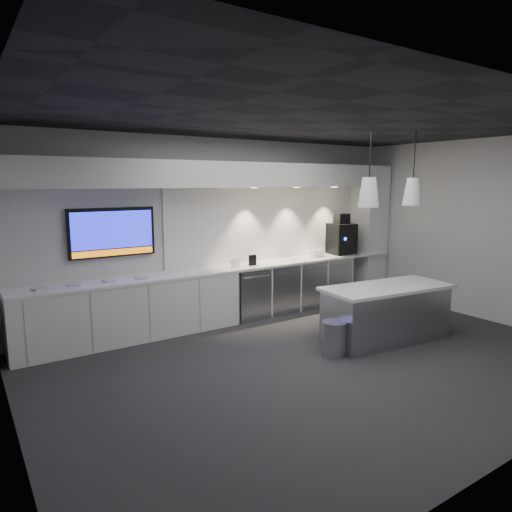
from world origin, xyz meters
TOP-DOWN VIEW (x-y plane):
  - floor at (0.00, 0.00)m, footprint 7.00×7.00m
  - ceiling at (0.00, 0.00)m, footprint 7.00×7.00m
  - wall_back at (0.00, 2.50)m, footprint 7.00×0.00m
  - wall_left at (-3.50, 0.00)m, footprint 0.00×7.00m
  - wall_right at (3.50, 0.00)m, footprint 0.00×7.00m
  - back_counter at (0.00, 2.17)m, footprint 6.80×0.65m
  - left_base_cabinets at (-1.75, 2.17)m, footprint 3.30×0.63m
  - fridge_unit_a at (0.25, 2.17)m, footprint 0.60×0.61m
  - fridge_unit_b at (0.88, 2.17)m, footprint 0.60×0.61m
  - fridge_unit_c at (1.51, 2.17)m, footprint 0.60×0.61m
  - fridge_unit_d at (2.14, 2.17)m, footprint 0.60×0.61m
  - backsplash at (1.20, 2.48)m, footprint 4.60×0.03m
  - soffit at (0.00, 2.20)m, footprint 6.90×0.60m
  - column at (3.20, 2.20)m, footprint 0.55×0.55m
  - wall_tv at (-1.90, 2.45)m, footprint 1.25×0.07m
  - island at (1.30, 0.06)m, footprint 1.99×1.03m
  - bin at (0.26, 0.04)m, footprint 0.41×0.41m
  - coffee_machine at (2.45, 2.20)m, footprint 0.51×0.66m
  - sign_black at (0.31, 2.09)m, footprint 0.14×0.03m
  - sign_white at (-0.03, 2.09)m, footprint 0.18×0.06m
  - cup_cluster at (1.78, 2.12)m, footprint 0.27×0.17m
  - tray_a at (-2.96, 2.16)m, footprint 0.20×0.20m
  - tray_b at (-2.54, 2.16)m, footprint 0.18×0.18m
  - tray_c at (-2.06, 2.15)m, footprint 0.17×0.17m
  - tray_d at (-1.61, 2.11)m, footprint 0.18×0.18m
  - pendant_left at (0.84, 0.06)m, footprint 0.28×0.28m
  - pendant_right at (1.76, 0.06)m, footprint 0.28×0.28m

SIDE VIEW (x-z plane):
  - floor at x=0.00m, z-range 0.00..0.00m
  - bin at x=0.26m, z-range 0.00..0.46m
  - island at x=1.30m, z-range 0.00..0.81m
  - fridge_unit_a at x=0.25m, z-range 0.00..0.85m
  - fridge_unit_b at x=0.88m, z-range 0.00..0.85m
  - fridge_unit_c at x=1.51m, z-range 0.00..0.85m
  - fridge_unit_d at x=2.14m, z-range 0.00..0.85m
  - left_base_cabinets at x=-1.75m, z-range 0.00..0.86m
  - back_counter at x=0.00m, z-range 0.86..0.90m
  - tray_a at x=-2.96m, z-range 0.90..0.92m
  - tray_b at x=-2.54m, z-range 0.90..0.92m
  - tray_c at x=-2.06m, z-range 0.90..0.92m
  - tray_d at x=-1.61m, z-range 0.90..0.92m
  - sign_white at x=-0.03m, z-range 0.90..1.04m
  - cup_cluster at x=1.78m, z-range 0.90..1.05m
  - sign_black at x=0.31m, z-range 0.90..1.08m
  - coffee_machine at x=2.45m, z-range 0.83..1.62m
  - column at x=3.20m, z-range 0.00..2.60m
  - wall_back at x=0.00m, z-range -2.00..5.00m
  - wall_left at x=-3.50m, z-range -2.00..5.00m
  - wall_right at x=3.50m, z-range -2.00..5.00m
  - backsplash at x=1.20m, z-range 0.90..2.20m
  - wall_tv at x=-1.90m, z-range 1.20..1.92m
  - pendant_left at x=0.84m, z-range 1.61..2.70m
  - pendant_right at x=1.76m, z-range 1.61..2.70m
  - soffit at x=0.00m, z-range 2.20..2.60m
  - ceiling at x=0.00m, z-range 3.00..3.00m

